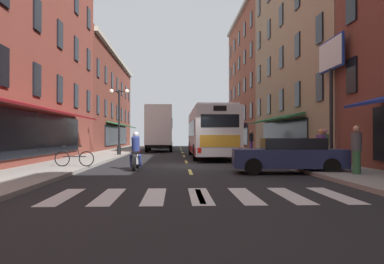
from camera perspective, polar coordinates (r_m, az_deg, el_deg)
ground_plane at (r=19.70m, az=-0.61°, el=-4.98°), size 34.80×80.00×0.10m
lane_centre_dashes at (r=19.45m, az=-0.59°, el=-4.88°), size 0.14×73.90×0.01m
crosswalk_near at (r=9.76m, az=1.16°, el=-9.11°), size 7.10×2.80×0.01m
sidewalk_left at (r=20.39m, az=-17.48°, el=-4.47°), size 3.00×80.00×0.14m
sidewalk_right at (r=20.73m, az=15.97°, el=-4.41°), size 3.00×80.00×0.14m
billboard_sign at (r=20.97m, az=19.29°, el=8.61°), size 0.40×2.96×6.12m
transit_bus at (r=27.20m, az=2.60°, el=-0.04°), size 2.66×12.09×3.30m
box_truck at (r=38.21m, az=-4.70°, el=0.44°), size 2.54×7.76×4.25m
sedan_near at (r=16.04m, az=13.69°, el=-3.25°), size 4.41×2.27×1.37m
sedan_mid at (r=49.79m, az=-4.13°, el=-1.48°), size 1.95×4.32×1.40m
motorcycle_rider at (r=17.36m, az=-8.04°, el=-3.06°), size 0.62×2.07×1.66m
bicycle_near at (r=18.07m, az=-16.49°, el=-3.60°), size 1.71×0.48×0.91m
pedestrian_near at (r=15.88m, az=17.99°, el=-2.28°), size 0.36×0.51×1.59m
pedestrian_mid at (r=14.92m, az=22.49°, el=-2.28°), size 0.36×0.36×1.68m
pedestrian_far at (r=19.43m, az=18.50°, el=-1.97°), size 0.36×0.36×1.64m
pedestrian_rear at (r=33.81m, az=8.48°, el=-1.24°), size 0.36×0.36×1.82m
street_lamp_twin at (r=28.96m, az=-10.40°, el=1.98°), size 1.42×0.32×4.70m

